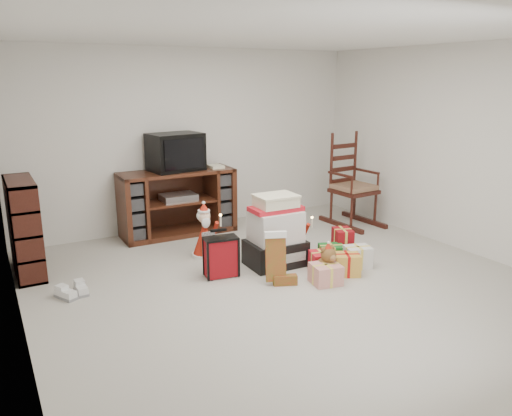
{
  "coord_description": "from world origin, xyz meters",
  "views": [
    {
      "loc": [
        -2.65,
        -4.09,
        2.1
      ],
      "look_at": [
        -0.03,
        0.6,
        0.69
      ],
      "focal_mm": 35.0,
      "sensor_mm": 36.0,
      "label": 1
    }
  ],
  "objects": [
    {
      "name": "tv_stand",
      "position": [
        -0.37,
        2.19,
        0.44
      ],
      "size": [
        1.55,
        0.56,
        0.88
      ],
      "rotation": [
        0.0,
        0.0,
        -0.01
      ],
      "color": "#441D13",
      "rests_on": "floor"
    },
    {
      "name": "room",
      "position": [
        0.0,
        0.0,
        1.25
      ],
      "size": [
        5.01,
        5.01,
        2.51
      ],
      "color": "#BAB7AB",
      "rests_on": "ground"
    },
    {
      "name": "teddy_bear",
      "position": [
        0.44,
        -0.1,
        0.16
      ],
      "size": [
        0.25,
        0.22,
        0.37
      ],
      "color": "brown",
      "rests_on": "floor"
    },
    {
      "name": "gift_pile",
      "position": [
        0.18,
        0.53,
        0.36
      ],
      "size": [
        0.65,
        0.48,
        0.81
      ],
      "rotation": [
        0.0,
        0.0,
        -0.02
      ],
      "color": "black",
      "rests_on": "floor"
    },
    {
      "name": "crt_television",
      "position": [
        -0.36,
        2.23,
        1.13
      ],
      "size": [
        0.74,
        0.58,
        0.5
      ],
      "rotation": [
        0.0,
        0.0,
        0.14
      ],
      "color": "black",
      "rests_on": "tv_stand"
    },
    {
      "name": "santa_figurine",
      "position": [
        0.56,
        0.68,
        0.24
      ],
      "size": [
        0.3,
        0.29,
        0.62
      ],
      "color": "#AC2212",
      "rests_on": "floor"
    },
    {
      "name": "stocking",
      "position": [
        -0.11,
        0.05,
        0.29
      ],
      "size": [
        0.29,
        0.21,
        0.57
      ],
      "primitive_type": null,
      "rotation": [
        0.0,
        0.0,
        -0.39
      ],
      "color": "#0D781A",
      "rests_on": "floor"
    },
    {
      "name": "sneaker_pair",
      "position": [
        -2.01,
        0.77,
        0.04
      ],
      "size": [
        0.32,
        0.27,
        0.09
      ],
      "rotation": [
        0.0,
        0.0,
        0.3
      ],
      "color": "silver",
      "rests_on": "floor"
    },
    {
      "name": "rocking_chair",
      "position": [
        2.02,
        1.44,
        0.47
      ],
      "size": [
        0.62,
        0.95,
        1.38
      ],
      "rotation": [
        0.0,
        0.0,
        0.07
      ],
      "color": "#3A1610",
      "rests_on": "floor"
    },
    {
      "name": "red_suitcase",
      "position": [
        -0.51,
        0.51,
        0.23
      ],
      "size": [
        0.36,
        0.23,
        0.52
      ],
      "rotation": [
        0.0,
        0.0,
        -0.14
      ],
      "color": "maroon",
      "rests_on": "floor"
    },
    {
      "name": "bookshelf",
      "position": [
        -2.33,
        1.64,
        0.51
      ],
      "size": [
        0.29,
        0.86,
        1.05
      ],
      "color": "#3A1610",
      "rests_on": "floor"
    },
    {
      "name": "mrs_claus_figurine",
      "position": [
        -0.42,
        1.18,
        0.26
      ],
      "size": [
        0.33,
        0.31,
        0.67
      ],
      "color": "#AC2212",
      "rests_on": "floor"
    },
    {
      "name": "gift_cluster",
      "position": [
        0.73,
        0.08,
        0.13
      ],
      "size": [
        0.75,
        1.05,
        0.26
      ],
      "color": "red",
      "rests_on": "floor"
    }
  ]
}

